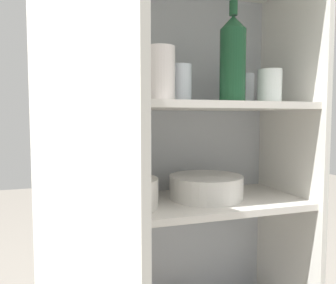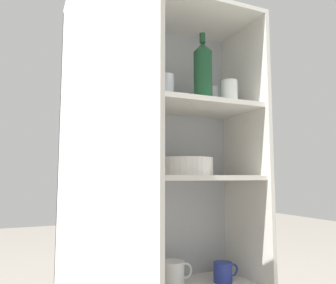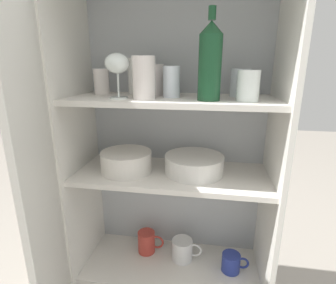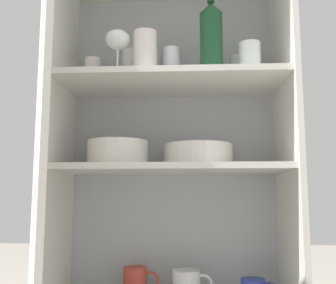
% 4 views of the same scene
% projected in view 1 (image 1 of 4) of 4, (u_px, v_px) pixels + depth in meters
% --- Properties ---
extents(cupboard_back_panel, '(0.79, 0.02, 1.38)m').
position_uv_depth(cupboard_back_panel, '(164.00, 194.00, 1.16)').
color(cupboard_back_panel, '#B2B7BC').
rests_on(cupboard_back_panel, ground_plane).
extents(cupboard_side_left, '(0.02, 0.35, 1.38)m').
position_uv_depth(cupboard_side_left, '(46.00, 217.00, 0.88)').
color(cupboard_side_left, white).
rests_on(cupboard_side_left, ground_plane).
extents(cupboard_side_right, '(0.02, 0.35, 1.38)m').
position_uv_depth(cupboard_side_right, '(287.00, 196.00, 1.12)').
color(cupboard_side_right, white).
rests_on(cupboard_side_right, ground_plane).
extents(shelf_board_middle, '(0.76, 0.31, 0.02)m').
position_uv_depth(shelf_board_middle, '(180.00, 204.00, 1.00)').
color(shelf_board_middle, silver).
extents(shelf_board_upper, '(0.76, 0.31, 0.02)m').
position_uv_depth(shelf_board_upper, '(181.00, 106.00, 0.98)').
color(shelf_board_upper, silver).
extents(cupboard_door, '(0.17, 0.37, 1.38)m').
position_uv_depth(cupboard_door, '(78.00, 272.00, 0.57)').
color(cupboard_door, silver).
rests_on(cupboard_door, ground_plane).
extents(tumbler_glass_0, '(0.07, 0.07, 0.10)m').
position_uv_depth(tumbler_glass_0, '(243.00, 89.00, 1.11)').
color(tumbler_glass_0, white).
rests_on(tumbler_glass_0, shelf_board_upper).
extents(tumbler_glass_1, '(0.06, 0.06, 0.10)m').
position_uv_depth(tumbler_glass_1, '(79.00, 84.00, 0.93)').
color(tumbler_glass_1, silver).
rests_on(tumbler_glass_1, shelf_board_upper).
extents(tumbler_glass_2, '(0.07, 0.07, 0.10)m').
position_uv_depth(tumbler_glass_2, '(270.00, 86.00, 0.99)').
color(tumbler_glass_2, white).
rests_on(tumbler_glass_2, shelf_board_upper).
extents(tumbler_glass_3, '(0.08, 0.08, 0.14)m').
position_uv_depth(tumbler_glass_3, '(125.00, 80.00, 1.01)').
color(tumbler_glass_3, white).
rests_on(tumbler_glass_3, shelf_board_upper).
extents(tumbler_glass_4, '(0.06, 0.06, 0.11)m').
position_uv_depth(tumbler_glass_4, '(181.00, 84.00, 0.97)').
color(tumbler_glass_4, white).
rests_on(tumbler_glass_4, shelf_board_upper).
extents(tumbler_glass_5, '(0.08, 0.08, 0.12)m').
position_uv_depth(tumbler_glass_5, '(153.00, 83.00, 0.99)').
color(tumbler_glass_5, silver).
rests_on(tumbler_glass_5, shelf_board_upper).
extents(tumbler_glass_6, '(0.08, 0.08, 0.14)m').
position_uv_depth(tumbler_glass_6, '(160.00, 74.00, 0.88)').
color(tumbler_glass_6, silver).
rests_on(tumbler_glass_6, shelf_board_upper).
extents(wine_glass_0, '(0.08, 0.08, 0.15)m').
position_uv_depth(wine_glass_0, '(126.00, 56.00, 0.85)').
color(wine_glass_0, white).
rests_on(wine_glass_0, shelf_board_upper).
extents(wine_bottle, '(0.08, 0.08, 0.29)m').
position_uv_depth(wine_bottle, '(233.00, 58.00, 0.95)').
color(wine_bottle, '#194728').
rests_on(wine_bottle, shelf_board_upper).
extents(plate_stack_white, '(0.23, 0.23, 0.07)m').
position_uv_depth(plate_stack_white, '(206.00, 187.00, 1.03)').
color(plate_stack_white, silver).
rests_on(plate_stack_white, shelf_board_middle).
extents(mixing_bowl_large, '(0.20, 0.20, 0.08)m').
position_uv_depth(mixing_bowl_large, '(123.00, 192.00, 0.93)').
color(mixing_bowl_large, silver).
rests_on(mixing_bowl_large, shelf_board_middle).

